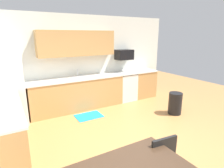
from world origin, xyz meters
TOP-DOWN VIEW (x-y plane):
  - ground_plane at (0.00, 0.00)m, footprint 12.00×12.00m
  - wall_back at (0.00, 2.65)m, footprint 5.80×0.10m
  - cabinet_run_back at (-0.39, 2.30)m, footprint 2.72×0.60m
  - cabinet_run_back_right at (1.99, 2.30)m, footprint 0.83×0.60m
  - cabinet_run_left at (-2.30, 0.80)m, footprint 0.60×2.00m
  - countertop_back at (0.00, 2.30)m, footprint 4.80×0.64m
  - countertop_left at (-2.30, 0.80)m, footprint 0.64×2.00m
  - upper_cabinets_back at (-0.30, 2.43)m, footprint 2.20×0.34m
  - refrigerator at (-2.18, 2.22)m, footprint 0.76×0.70m
  - oven_range at (1.27, 2.30)m, footprint 0.60×0.60m
  - microwave at (1.27, 2.40)m, footprint 0.54×0.36m
  - sink_basin at (-0.31, 2.30)m, footprint 0.48×0.40m
  - sink_faucet at (-0.31, 2.48)m, footprint 0.02×0.02m
  - chair_near_table at (-0.51, -1.32)m, footprint 0.44×0.44m
  - trash_bin at (1.79, 0.62)m, footprint 0.36×0.36m
  - floor_mat at (-0.35, 1.65)m, footprint 0.70×0.50m

SIDE VIEW (x-z plane):
  - ground_plane at x=0.00m, z-range 0.00..0.00m
  - floor_mat at x=-0.35m, z-range 0.00..0.01m
  - trash_bin at x=1.79m, z-range 0.00..0.60m
  - cabinet_run_back at x=-0.39m, z-range 0.00..0.90m
  - cabinet_run_back_right at x=1.99m, z-range 0.00..0.90m
  - cabinet_run_left at x=-2.30m, z-range 0.00..0.90m
  - oven_range at x=1.27m, z-range 0.00..0.91m
  - chair_near_table at x=-0.51m, z-range 0.08..0.93m
  - sink_basin at x=-0.31m, z-range 0.81..0.95m
  - refrigerator at x=-2.18m, z-range 0.00..1.79m
  - countertop_back at x=0.00m, z-range 0.90..0.94m
  - countertop_left at x=-2.30m, z-range 0.90..0.94m
  - sink_faucet at x=-0.31m, z-range 0.92..1.16m
  - wall_back at x=0.00m, z-range 0.00..2.70m
  - microwave at x=1.27m, z-range 1.35..1.67m
  - upper_cabinets_back at x=-0.30m, z-range 1.55..2.25m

